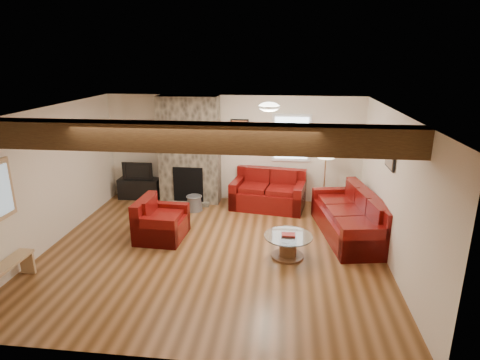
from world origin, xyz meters
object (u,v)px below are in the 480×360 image
object	(u,v)px
loveseat	(268,190)
armchair_red	(161,219)
sofa_three	(349,215)
television	(138,170)
tv_cabinet	(140,188)
floor_lamp	(326,156)
coffee_table	(288,246)

from	to	relation	value
loveseat	armchair_red	size ratio (longest dim) A/B	1.68
sofa_three	armchair_red	bearing A→B (deg)	-91.71
loveseat	armchair_red	distance (m)	2.67
sofa_three	loveseat	distance (m)	2.09
television	sofa_three	bearing A→B (deg)	-18.77
tv_cabinet	floor_lamp	size ratio (longest dim) A/B	0.68
tv_cabinet	loveseat	bearing A→B (deg)	-5.43
television	armchair_red	bearing A→B (deg)	-60.35
tv_cabinet	television	bearing A→B (deg)	0.00
armchair_red	coffee_table	bearing A→B (deg)	-99.44
armchair_red	sofa_three	bearing A→B (deg)	-79.23
sofa_three	floor_lamp	bearing A→B (deg)	-175.60
loveseat	tv_cabinet	world-z (taller)	loveseat
floor_lamp	tv_cabinet	bearing A→B (deg)	177.40
television	floor_lamp	distance (m)	4.45
loveseat	coffee_table	size ratio (longest dim) A/B	1.94
sofa_three	tv_cabinet	xyz separation A→B (m)	(-4.77, 1.62, -0.18)
sofa_three	armchair_red	distance (m)	3.59
sofa_three	armchair_red	size ratio (longest dim) A/B	2.32
coffee_table	television	size ratio (longest dim) A/B	1.13
armchair_red	coffee_table	size ratio (longest dim) A/B	1.15
tv_cabinet	floor_lamp	xyz separation A→B (m)	(4.41, -0.20, 1.00)
loveseat	television	distance (m)	3.18
coffee_table	armchair_red	bearing A→B (deg)	167.92
loveseat	sofa_three	bearing A→B (deg)	-30.40
loveseat	coffee_table	xyz separation A→B (m)	(0.46, -2.34, -0.23)
sofa_three	tv_cabinet	bearing A→B (deg)	-118.61
armchair_red	coffee_table	world-z (taller)	armchair_red
loveseat	floor_lamp	size ratio (longest dim) A/B	1.11
floor_lamp	armchair_red	bearing A→B (deg)	-148.89
loveseat	television	world-z (taller)	television
loveseat	tv_cabinet	size ratio (longest dim) A/B	1.63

